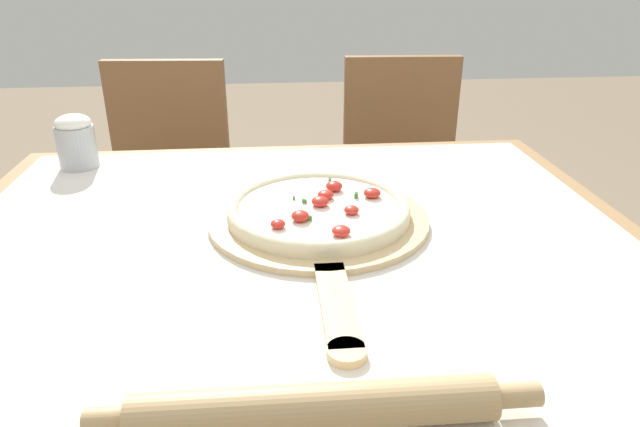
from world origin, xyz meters
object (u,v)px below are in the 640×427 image
at_px(pizza, 319,209).
at_px(flour_cup, 76,141).
at_px(chair_left, 169,184).
at_px(rolling_pin, 319,407).
at_px(chair_right, 402,176).
at_px(pizza_peel, 320,224).

height_order(pizza, flour_cup, flour_cup).
bearing_deg(chair_left, rolling_pin, -70.56).
distance_m(pizza, chair_right, 0.94).
relative_size(rolling_pin, flour_cup, 3.80).
bearing_deg(chair_right, chair_left, -176.94).
height_order(pizza_peel, chair_right, chair_right).
bearing_deg(flour_cup, pizza_peel, -35.16).
distance_m(pizza_peel, pizza, 0.03).
relative_size(chair_left, flour_cup, 7.44).
relative_size(rolling_pin, chair_right, 0.51).
relative_size(chair_right, flour_cup, 7.44).
xyz_separation_m(pizza_peel, chair_left, (-0.41, 0.85, -0.24)).
distance_m(chair_right, flour_cup, 1.04).
height_order(pizza_peel, flour_cup, flour_cup).
xyz_separation_m(chair_right, flour_cup, (-0.87, -0.49, 0.30)).
bearing_deg(rolling_pin, chair_left, 105.71).
height_order(pizza, chair_right, chair_right).
bearing_deg(rolling_pin, chair_right, 73.19).
bearing_deg(pizza, pizza_peel, -91.56).
bearing_deg(chair_right, rolling_pin, -103.76).
bearing_deg(pizza_peel, flour_cup, 144.84).
bearing_deg(chair_right, pizza_peel, -109.58).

